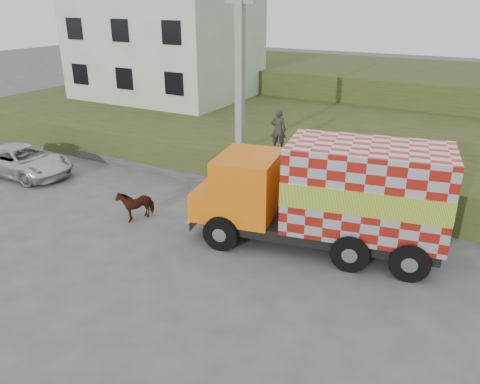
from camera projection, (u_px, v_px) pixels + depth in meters
The scene contains 10 objects.
ground at pixel (199, 236), 15.57m from camera, with size 120.00×120.00×0.00m, color #474749.
embankment at pixel (310, 141), 23.35m from camera, with size 40.00×12.00×1.50m, color #224316.
embankment_far at pixel (374, 88), 32.73m from camera, with size 40.00×12.00×3.00m, color #224316.
retaining_strip at pixel (215, 180), 19.78m from camera, with size 16.00×0.50×0.40m, color #595651.
building at pixel (166, 47), 29.30m from camera, with size 10.00×8.00×6.00m, color silver.
utility_pole at pixel (240, 88), 18.17m from camera, with size 1.20×0.30×8.00m.
cargo_truck at pixel (330, 195), 14.21m from camera, with size 8.04×3.90×3.44m.
cow at pixel (136, 204), 16.65m from camera, with size 0.59×1.29×1.09m, color black.
suv at pixel (22, 161), 20.72m from camera, with size 2.20×4.77×1.33m, color silver.
pedestrian at pixel (278, 130), 19.07m from camera, with size 0.63×0.41×1.72m, color #2B2826.
Camera 1 is at (7.96, -11.39, 7.30)m, focal length 35.00 mm.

